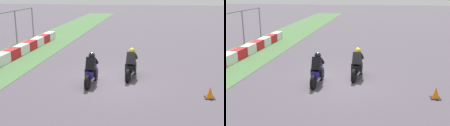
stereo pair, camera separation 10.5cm
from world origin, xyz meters
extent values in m
plane|color=#4B444F|center=(0.00, 0.00, 0.00)|extent=(120.00, 120.00, 0.00)
cube|color=silver|center=(2.06, 6.87, 0.32)|extent=(1.35, 0.60, 0.64)
cube|color=red|center=(3.44, 6.87, 0.32)|extent=(1.35, 0.60, 0.64)
cube|color=silver|center=(4.81, 6.87, 0.32)|extent=(1.35, 0.60, 0.64)
cube|color=red|center=(6.19, 6.87, 0.32)|extent=(1.35, 0.60, 0.64)
cube|color=silver|center=(7.56, 6.87, 0.32)|extent=(1.35, 0.60, 0.64)
cube|color=red|center=(8.94, 6.87, 0.32)|extent=(1.35, 0.60, 0.64)
cube|color=silver|center=(10.31, 6.87, 0.32)|extent=(1.35, 0.60, 0.64)
cylinder|color=slate|center=(8.25, 8.83, 1.32)|extent=(0.10, 0.10, 2.64)
cylinder|color=slate|center=(11.55, 8.83, 1.32)|extent=(0.10, 0.10, 2.64)
cylinder|color=black|center=(1.29, -0.94, 0.32)|extent=(0.65, 0.23, 0.64)
cylinder|color=black|center=(-0.09, -0.75, 0.32)|extent=(0.65, 0.23, 0.64)
cube|color=black|center=(0.60, -0.85, 0.50)|extent=(1.13, 0.47, 0.40)
ellipsoid|color=black|center=(0.70, -0.86, 0.80)|extent=(0.52, 0.36, 0.24)
cube|color=red|center=(0.10, -0.77, 0.52)|extent=(0.08, 0.17, 0.08)
cylinder|color=#A5A5AD|center=(0.23, -0.95, 0.37)|extent=(0.43, 0.16, 0.10)
cube|color=black|center=(0.50, -0.83, 1.02)|extent=(0.54, 0.46, 0.66)
sphere|color=gold|center=(0.72, -0.86, 1.36)|extent=(0.34, 0.34, 0.30)
cube|color=#4C6D92|center=(1.10, -0.92, 0.84)|extent=(0.19, 0.28, 0.23)
cube|color=black|center=(0.51, -0.63, 0.50)|extent=(0.20, 0.16, 0.52)
cube|color=black|center=(0.45, -1.03, 0.50)|extent=(0.20, 0.16, 0.52)
cube|color=black|center=(0.90, -0.71, 1.04)|extent=(0.40, 0.15, 0.31)
cube|color=black|center=(0.85, -1.06, 1.04)|extent=(0.40, 0.15, 0.31)
cylinder|color=black|center=(0.05, 0.86, 0.32)|extent=(0.65, 0.17, 0.64)
cylinder|color=black|center=(-1.35, 0.94, 0.32)|extent=(0.65, 0.17, 0.64)
cube|color=navy|center=(-0.65, 0.90, 0.50)|extent=(1.12, 0.38, 0.40)
ellipsoid|color=navy|center=(-0.55, 0.90, 0.80)|extent=(0.49, 0.32, 0.24)
cube|color=red|center=(-1.16, 0.93, 0.52)|extent=(0.07, 0.16, 0.08)
cylinder|color=#A5A5AD|center=(-1.01, 0.76, 0.37)|extent=(0.42, 0.12, 0.10)
cube|color=black|center=(-0.75, 0.91, 1.02)|extent=(0.50, 0.42, 0.66)
sphere|color=black|center=(-0.53, 0.89, 1.36)|extent=(0.32, 0.32, 0.30)
cube|color=slate|center=(-0.15, 0.87, 0.84)|extent=(0.17, 0.27, 0.23)
cube|color=black|center=(-0.76, 1.11, 0.50)|extent=(0.19, 0.15, 0.52)
cube|color=black|center=(-0.78, 0.71, 0.50)|extent=(0.19, 0.15, 0.52)
cube|color=black|center=(-0.36, 1.07, 1.04)|extent=(0.39, 0.12, 0.31)
cube|color=black|center=(-0.38, 0.71, 1.04)|extent=(0.39, 0.12, 0.31)
cube|color=black|center=(-1.69, -4.25, 0.01)|extent=(0.40, 0.40, 0.03)
cone|color=orange|center=(-1.69, -4.25, 0.24)|extent=(0.32, 0.32, 0.49)
camera|label=1|loc=(-13.29, -1.84, 4.43)|focal=46.72mm
camera|label=2|loc=(-13.28, -1.95, 4.43)|focal=46.72mm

